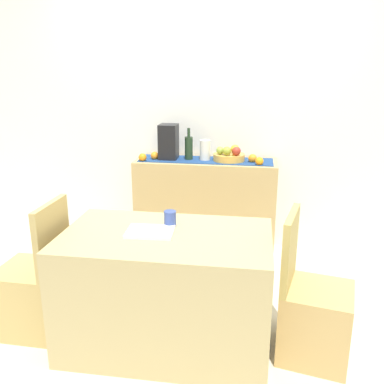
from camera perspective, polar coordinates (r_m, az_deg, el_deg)
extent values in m
cube|color=beige|center=(3.34, -1.46, -14.42)|extent=(6.40, 6.40, 0.02)
cube|color=silver|center=(4.04, 1.42, 11.53)|extent=(6.40, 0.06, 2.70)
cube|color=tan|center=(3.97, 1.81, -2.01)|extent=(1.27, 0.42, 0.88)
cube|color=navy|center=(3.85, 1.87, 4.28)|extent=(1.19, 0.32, 0.01)
cylinder|color=gold|center=(3.82, 4.95, 4.66)|extent=(0.28, 0.28, 0.06)
sphere|color=#929F31|center=(3.74, 4.68, 5.47)|extent=(0.08, 0.08, 0.08)
sphere|color=gold|center=(3.84, 5.76, 5.74)|extent=(0.08, 0.08, 0.08)
sphere|color=#91AB3E|center=(3.78, 3.78, 5.56)|extent=(0.07, 0.07, 0.07)
sphere|color=#A83122|center=(3.74, 5.94, 5.44)|extent=(0.08, 0.08, 0.08)
cylinder|color=#1F351F|center=(3.85, -0.43, 5.84)|extent=(0.07, 0.07, 0.21)
cylinder|color=#1F351F|center=(3.82, -0.44, 7.96)|extent=(0.03, 0.03, 0.08)
cube|color=black|center=(3.87, -3.15, 6.69)|extent=(0.16, 0.18, 0.32)
cylinder|color=silver|center=(3.83, 1.75, 5.58)|extent=(0.09, 0.09, 0.18)
sphere|color=orange|center=(3.69, 8.98, 4.08)|extent=(0.07, 0.07, 0.07)
sphere|color=orange|center=(3.79, 8.08, 4.47)|extent=(0.08, 0.08, 0.08)
sphere|color=orange|center=(3.89, -5.01, 4.85)|extent=(0.07, 0.07, 0.07)
sphere|color=orange|center=(3.83, -6.62, 4.61)|extent=(0.07, 0.07, 0.07)
cube|color=tan|center=(2.73, -3.36, -12.85)|extent=(1.26, 0.75, 0.74)
cube|color=white|center=(2.59, -5.62, -5.31)|extent=(0.29, 0.23, 0.02)
cylinder|color=#364B93|center=(2.67, -2.88, -3.59)|extent=(0.08, 0.08, 0.10)
cube|color=tan|center=(3.10, -20.41, -13.15)|extent=(0.41, 0.41, 0.45)
cube|color=tan|center=(2.83, -18.17, -5.77)|extent=(0.05, 0.40, 0.45)
cube|color=tan|center=(2.79, 16.13, -16.40)|extent=(0.47, 0.47, 0.45)
cube|color=tan|center=(2.59, 12.94, -7.50)|extent=(0.12, 0.40, 0.45)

